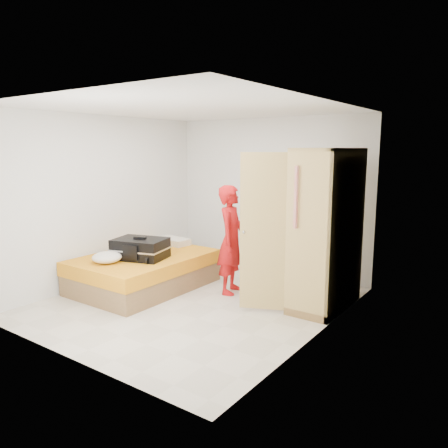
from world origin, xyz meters
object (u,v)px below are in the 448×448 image
Objects in this scene: wardrobe at (322,233)px; round_cushion at (107,257)px; person at (231,240)px; suitcase at (140,249)px; bed at (144,271)px.

round_cushion is (-2.61, -1.38, -0.42)m from wardrobe.
person reaches higher than round_cushion.
suitcase reaches higher than round_cushion.
suitcase is 0.50m from round_cushion.
wardrobe is (2.50, 0.78, 0.75)m from bed.
bed is 2.73m from wardrobe.
person is at bearing 26.21° from bed.
wardrobe is 5.06× the size of round_cushion.
bed is at bearing -162.79° from wardrobe.
wardrobe is 1.33× the size of person.
suitcase reaches higher than bed.
wardrobe is at bearing 17.21° from bed.
person is at bearing 17.93° from suitcase.
person is 3.80× the size of round_cushion.
bed is 0.43m from suitcase.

